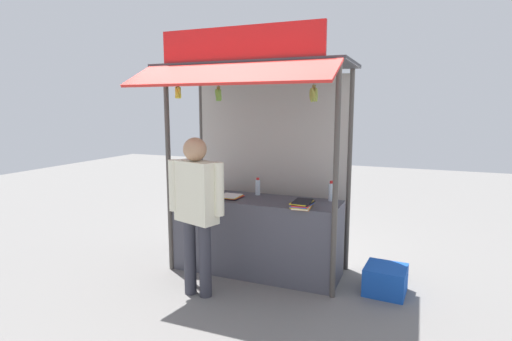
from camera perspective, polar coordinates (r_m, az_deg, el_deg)
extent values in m
plane|color=slate|center=(5.26, 0.00, -13.98)|extent=(20.00, 20.00, 0.00)
cube|color=#4C4C56|center=(5.10, 0.00, -9.13)|extent=(2.06, 0.65, 0.94)
cylinder|color=#4C4742|center=(5.11, -12.17, -0.29)|extent=(0.06, 0.06, 2.49)
cylinder|color=#4C4742|center=(4.31, 11.12, -1.94)|extent=(0.06, 0.06, 2.49)
cylinder|color=#4C4742|center=(5.81, -7.55, 0.92)|extent=(0.06, 0.06, 2.49)
cylinder|color=#4C4742|center=(5.12, 12.94, -0.31)|extent=(0.06, 0.06, 2.49)
cube|color=#B7B2A8|center=(5.38, 2.04, 0.09)|extent=(2.02, 0.04, 2.44)
cube|color=#3F3F44|center=(4.86, -0.05, 14.43)|extent=(2.26, 1.03, 0.04)
cube|color=red|center=(4.15, -4.16, 13.46)|extent=(2.22, 0.51, 0.26)
cube|color=red|center=(4.46, -2.43, 17.44)|extent=(1.86, 0.04, 0.35)
cylinder|color=#59544C|center=(4.47, -2.13, 13.62)|extent=(1.96, 0.02, 0.02)
cylinder|color=silver|center=(4.92, 10.55, -3.01)|extent=(0.07, 0.07, 0.21)
cylinder|color=red|center=(4.89, 10.59, -1.61)|extent=(0.04, 0.04, 0.03)
cylinder|color=silver|center=(5.41, -6.30, -1.78)|extent=(0.07, 0.07, 0.22)
cylinder|color=red|center=(5.38, -6.32, -0.46)|extent=(0.05, 0.05, 0.03)
cylinder|color=silver|center=(5.17, 0.25, -2.38)|extent=(0.06, 0.06, 0.20)
cylinder|color=red|center=(5.14, 0.25, -1.16)|extent=(0.04, 0.04, 0.03)
cube|color=black|center=(5.02, -3.63, -3.80)|extent=(0.26, 0.29, 0.01)
cube|color=red|center=(5.01, -3.49, -3.70)|extent=(0.25, 0.28, 0.01)
cube|color=yellow|center=(5.01, -3.61, -3.63)|extent=(0.24, 0.27, 0.01)
cube|color=white|center=(5.01, -3.68, -3.54)|extent=(0.24, 0.26, 0.01)
cube|color=red|center=(5.20, -7.53, -3.44)|extent=(0.24, 0.31, 0.01)
cube|color=purple|center=(5.20, -7.56, -3.34)|extent=(0.25, 0.31, 0.01)
cube|color=blue|center=(5.19, -7.67, -3.27)|extent=(0.25, 0.32, 0.01)
cube|color=green|center=(5.19, -7.68, -3.16)|extent=(0.23, 0.30, 0.01)
cube|color=black|center=(5.20, -7.55, -3.05)|extent=(0.22, 0.29, 0.01)
cube|color=orange|center=(4.57, 6.55, -5.16)|extent=(0.21, 0.31, 0.01)
cube|color=white|center=(4.56, 6.43, -5.09)|extent=(0.22, 0.31, 0.01)
cube|color=yellow|center=(4.55, 6.44, -4.96)|extent=(0.19, 0.30, 0.01)
cube|color=blue|center=(4.55, 6.48, -4.84)|extent=(0.20, 0.30, 0.01)
cube|color=red|center=(4.55, 6.45, -4.70)|extent=(0.22, 0.31, 0.01)
cube|color=black|center=(4.56, 6.66, -4.55)|extent=(0.21, 0.31, 0.01)
cube|color=yellow|center=(4.55, 6.43, -4.46)|extent=(0.21, 0.30, 0.01)
cube|color=black|center=(4.54, 6.57, -4.33)|extent=(0.20, 0.30, 0.01)
cylinder|color=#332D23|center=(4.20, 8.16, 12.73)|extent=(0.01, 0.01, 0.13)
cylinder|color=olive|center=(4.19, 8.13, 11.55)|extent=(0.04, 0.04, 0.04)
ellipsoid|color=olive|center=(4.19, 8.44, 10.47)|extent=(0.04, 0.08, 0.15)
ellipsoid|color=olive|center=(4.20, 8.37, 10.46)|extent=(0.07, 0.07, 0.15)
ellipsoid|color=olive|center=(4.21, 8.15, 10.45)|extent=(0.07, 0.04, 0.15)
ellipsoid|color=olive|center=(4.20, 7.94, 10.45)|extent=(0.05, 0.06, 0.15)
ellipsoid|color=olive|center=(4.19, 7.75, 10.50)|extent=(0.05, 0.08, 0.15)
ellipsoid|color=olive|center=(4.17, 8.00, 10.47)|extent=(0.07, 0.04, 0.15)
ellipsoid|color=olive|center=(4.17, 8.23, 10.50)|extent=(0.08, 0.06, 0.15)
cylinder|color=#332D23|center=(4.85, -10.95, 12.38)|extent=(0.01, 0.01, 0.09)
cylinder|color=olive|center=(4.84, -10.93, 11.60)|extent=(0.04, 0.04, 0.04)
ellipsoid|color=yellow|center=(4.83, -10.72, 10.70)|extent=(0.04, 0.07, 0.15)
ellipsoid|color=yellow|center=(4.85, -10.74, 10.68)|extent=(0.07, 0.04, 0.15)
ellipsoid|color=yellow|center=(4.87, -10.99, 10.70)|extent=(0.07, 0.07, 0.15)
ellipsoid|color=yellow|center=(4.84, -11.10, 10.68)|extent=(0.06, 0.06, 0.15)
ellipsoid|color=yellow|center=(4.82, -11.00, 10.70)|extent=(0.07, 0.04, 0.15)
cylinder|color=#332D23|center=(4.58, -5.33, 12.49)|extent=(0.01, 0.01, 0.13)
cylinder|color=olive|center=(4.58, -5.31, 11.45)|extent=(0.04, 0.04, 0.04)
ellipsoid|color=#6EAF40|center=(4.57, -5.07, 10.52)|extent=(0.03, 0.07, 0.14)
ellipsoid|color=#6EAF40|center=(4.58, -5.09, 10.50)|extent=(0.05, 0.06, 0.14)
ellipsoid|color=#6EAF40|center=(4.59, -5.16, 10.50)|extent=(0.06, 0.04, 0.14)
ellipsoid|color=#6EAF40|center=(4.59, -5.33, 10.49)|extent=(0.06, 0.05, 0.14)
ellipsoid|color=#6EAF40|center=(4.59, -5.44, 10.49)|extent=(0.04, 0.06, 0.14)
ellipsoid|color=#6EAF40|center=(4.58, -5.48, 10.49)|extent=(0.04, 0.06, 0.14)
ellipsoid|color=#6EAF40|center=(4.57, -5.55, 10.52)|extent=(0.07, 0.05, 0.14)
ellipsoid|color=#6EAF40|center=(4.56, -5.41, 10.51)|extent=(0.07, 0.03, 0.14)
ellipsoid|color=#6EAF40|center=(4.56, -5.20, 10.53)|extent=(0.06, 0.06, 0.14)
cylinder|color=#383842|center=(4.60, -9.27, -11.96)|extent=(0.13, 0.13, 0.83)
cylinder|color=#383842|center=(4.51, -7.16, -12.35)|extent=(0.13, 0.13, 0.83)
cube|color=#EAE5C6|center=(4.35, -8.44, -2.98)|extent=(0.53, 0.35, 0.66)
cylinder|color=#EAE5C6|center=(4.48, -11.49, -2.06)|extent=(0.11, 0.11, 0.56)
cylinder|color=#EAE5C6|center=(4.21, -5.23, -2.63)|extent=(0.11, 0.11, 0.56)
sphere|color=tan|center=(4.28, -8.58, 2.96)|extent=(0.25, 0.25, 0.25)
cube|color=#194CB2|center=(4.87, 17.72, -14.43)|extent=(0.46, 0.46, 0.30)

